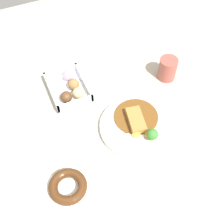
{
  "coord_description": "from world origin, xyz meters",
  "views": [
    {
      "loc": [
        -0.55,
        0.25,
        0.87
      ],
      "look_at": [
        0.01,
        0.0,
        0.03
      ],
      "focal_mm": 48.5,
      "sensor_mm": 36.0,
      "label": 1
    }
  ],
  "objects_px": {
    "donut_box": "(70,88)",
    "chocolate_ring_donut": "(68,187)",
    "curry_plate": "(137,126)",
    "coffee_mug": "(168,69)"
  },
  "relations": [
    {
      "from": "chocolate_ring_donut",
      "to": "coffee_mug",
      "type": "height_order",
      "value": "coffee_mug"
    },
    {
      "from": "curry_plate",
      "to": "donut_box",
      "type": "bearing_deg",
      "value": 32.74
    },
    {
      "from": "curry_plate",
      "to": "chocolate_ring_donut",
      "type": "distance_m",
      "value": 0.31
    },
    {
      "from": "curry_plate",
      "to": "donut_box",
      "type": "relative_size",
      "value": 1.4
    },
    {
      "from": "donut_box",
      "to": "chocolate_ring_donut",
      "type": "distance_m",
      "value": 0.38
    },
    {
      "from": "curry_plate",
      "to": "donut_box",
      "type": "height_order",
      "value": "curry_plate"
    },
    {
      "from": "donut_box",
      "to": "chocolate_ring_donut",
      "type": "bearing_deg",
      "value": 160.27
    },
    {
      "from": "curry_plate",
      "to": "coffee_mug",
      "type": "distance_m",
      "value": 0.27
    },
    {
      "from": "donut_box",
      "to": "coffee_mug",
      "type": "relative_size",
      "value": 2.01
    },
    {
      "from": "chocolate_ring_donut",
      "to": "coffee_mug",
      "type": "distance_m",
      "value": 0.57
    }
  ]
}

